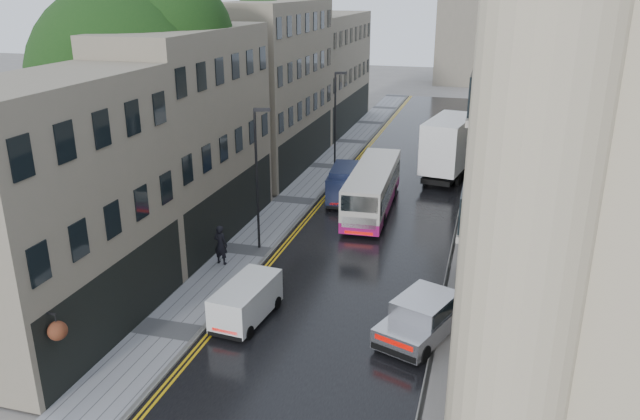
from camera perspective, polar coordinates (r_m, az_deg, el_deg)
The scene contains 15 objects.
road at distance 38.84m, azimuth 5.91°, elevation 0.01°, with size 9.00×85.00×0.02m, color black.
left_sidewalk at distance 40.14m, azimuth -2.33°, elevation 0.84°, with size 2.70×85.00×0.12m, color gray.
right_sidewalk at distance 38.37m, azimuth 13.87°, elevation -0.66°, with size 1.80×85.00×0.12m, color slate.
old_shop_row at distance 42.14m, azimuth -6.12°, elevation 10.01°, with size 4.50×56.00×12.00m, color gray, non-canonical shape.
modern_block at distance 35.38m, azimuth 22.71°, elevation 8.36°, with size 8.00×40.00×14.00m, color tan, non-canonical shape.
tree_near at distance 34.56m, azimuth -17.12°, elevation 8.68°, with size 10.56×10.56×13.89m, color black, non-canonical shape.
tree_far at distance 45.88m, azimuth -8.00°, elevation 11.03°, with size 9.24×9.24×12.46m, color black, non-canonical shape.
cream_bus at distance 35.91m, azimuth 2.55°, elevation 0.71°, with size 2.25×9.88×2.69m, color beige, non-canonical shape.
white_lorry at distance 44.36m, azimuth 9.81°, elevation 5.34°, with size 2.52×8.39×4.41m, color white, non-canonical shape.
silver_hatchback at distance 24.34m, azimuth 5.66°, elevation -10.50°, with size 2.01×4.58×1.72m, color #A8A8AD, non-canonical shape.
white_van at distance 25.47m, azimuth -9.61°, elevation -9.26°, with size 1.60×3.74×1.69m, color silver, non-canonical shape.
navy_van at distance 38.64m, azimuth 0.75°, elevation 1.91°, with size 1.89×4.72×2.41m, color black, non-canonical shape.
pedestrian at distance 31.06m, azimuth -9.07°, elevation -3.15°, with size 0.73×0.48×2.02m, color black.
lamp_post_near at distance 31.82m, azimuth -5.79°, elevation 2.68°, with size 0.83×0.18×7.34m, color black, non-canonical shape.
lamp_post_far at distance 44.27m, azimuth 1.38°, elevation 7.72°, with size 0.83×0.18×7.40m, color #232326, non-canonical shape.
Camera 1 is at (5.94, -8.56, 13.16)m, focal length 35.00 mm.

